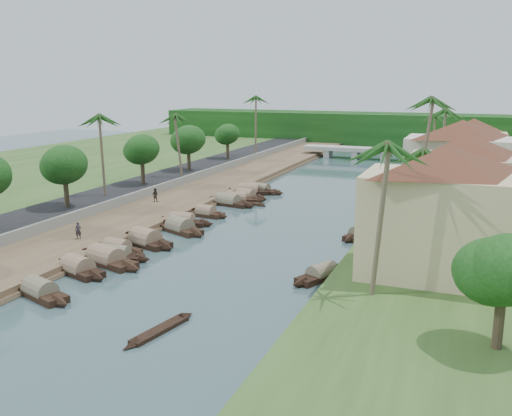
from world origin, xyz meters
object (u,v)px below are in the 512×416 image
(building_near, at_px, (443,211))
(sampan_1, at_px, (78,269))
(sampan_0, at_px, (40,292))
(person_near, at_px, (78,231))
(bridge, at_px, (370,151))

(building_near, relative_size, sampan_1, 1.89)
(sampan_0, bearing_deg, building_near, 43.93)
(sampan_1, bearing_deg, person_near, 146.26)
(bridge, distance_m, sampan_1, 81.95)
(bridge, relative_size, sampan_0, 3.56)
(sampan_1, bearing_deg, bridge, 101.76)
(bridge, distance_m, building_near, 76.54)
(bridge, height_order, person_near, person_near)
(person_near, bearing_deg, sampan_0, -87.36)
(bridge, xyz_separation_m, building_near, (18.99, -74.00, 4.66))
(bridge, bearing_deg, building_near, -75.61)
(bridge, xyz_separation_m, sampan_0, (-9.11, -86.77, -1.31))
(sampan_0, height_order, person_near, person_near)
(person_near, bearing_deg, bridge, 55.08)
(building_near, distance_m, sampan_0, 31.44)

